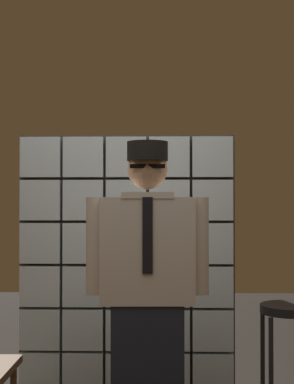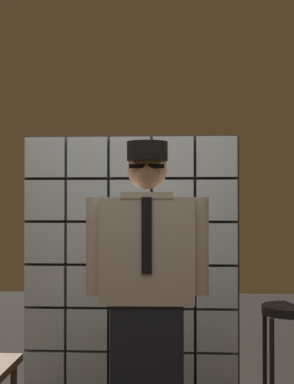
# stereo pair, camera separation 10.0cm
# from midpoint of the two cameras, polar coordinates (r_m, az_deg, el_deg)

# --- Properties ---
(glass_block_wall) EXTENTS (1.61, 0.10, 1.93)m
(glass_block_wall) POSITION_cam_midpoint_polar(r_m,az_deg,el_deg) (4.19, -1.01, -7.38)
(glass_block_wall) COLOR silver
(glass_block_wall) RESTS_ON ground
(standing_person) EXTENTS (0.70, 0.30, 1.75)m
(standing_person) POSITION_cam_midpoint_polar(r_m,az_deg,el_deg) (3.20, 0.94, -9.95)
(standing_person) COLOR #1E2333
(standing_person) RESTS_ON ground
(bar_stool) EXTENTS (0.34, 0.34, 0.80)m
(bar_stool) POSITION_cam_midpoint_polar(r_m,az_deg,el_deg) (3.53, 15.24, -14.35)
(bar_stool) COLOR black
(bar_stool) RESTS_ON ground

